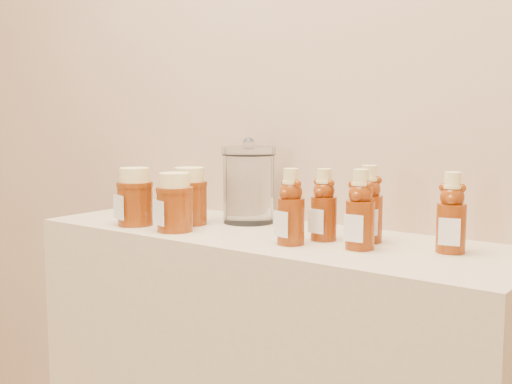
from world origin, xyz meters
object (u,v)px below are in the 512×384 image
Objects in this scene: bear_bottle_back_left at (324,200)px; honey_jar_left at (135,197)px; glass_canister at (249,181)px; bear_bottle_front_left at (291,202)px.

bear_bottle_back_left is 1.24× the size of honey_jar_left.
glass_canister is (-0.28, 0.09, 0.02)m from bear_bottle_back_left.
bear_bottle_back_left is at bearing 30.33° from honey_jar_left.
bear_bottle_front_left reaches higher than bear_bottle_back_left.
honey_jar_left is at bearing -135.53° from glass_canister.
glass_canister reaches higher than honey_jar_left.
honey_jar_left is (-0.48, -0.12, -0.02)m from bear_bottle_back_left.
bear_bottle_back_left is 0.50m from honey_jar_left.
bear_bottle_back_left is at bearing 79.08° from bear_bottle_front_left.
bear_bottle_front_left is at bearing 21.12° from honey_jar_left.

